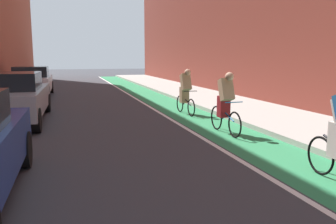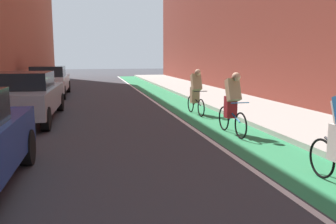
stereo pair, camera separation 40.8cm
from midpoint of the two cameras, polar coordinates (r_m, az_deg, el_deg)
ground_plane at (r=12.88m, az=-8.54°, el=0.05°), size 94.57×94.57×0.00m
bike_lane_paint at (r=15.32m, az=2.14°, el=1.57°), size 1.60×42.99×0.00m
lane_divider_stripe at (r=15.12m, az=-1.17°, el=1.48°), size 0.12×42.99×0.00m
sidewalk_right at (r=16.07m, az=10.28°, el=2.03°), size 3.10×42.99×0.14m
parked_sedan_silver at (r=11.64m, az=-21.76°, el=2.48°), size 2.11×4.75×1.53m
parked_sedan_white at (r=18.72m, az=-18.34°, el=4.89°), size 1.83×4.68×1.53m
cyclist_trailing at (r=9.09m, az=11.75°, el=1.65°), size 0.48×1.71×1.61m
cyclist_far at (r=12.10m, az=5.55°, el=3.37°), size 0.48×1.65×1.58m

